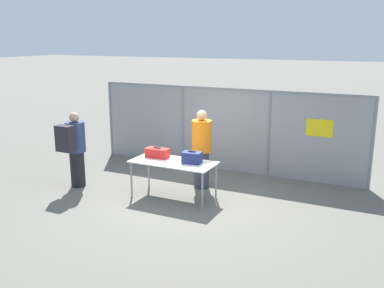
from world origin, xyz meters
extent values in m
plane|color=#605E56|center=(0.00, 0.00, 0.00)|extent=(120.00, 120.00, 0.00)
cylinder|color=gray|center=(-3.48, 2.20, 1.05)|extent=(0.07, 0.07, 2.10)
cylinder|color=gray|center=(-1.16, 2.20, 1.05)|extent=(0.07, 0.07, 2.10)
cylinder|color=gray|center=(1.16, 2.20, 1.05)|extent=(0.07, 0.07, 2.10)
cylinder|color=gray|center=(3.48, 2.20, 1.05)|extent=(0.07, 0.07, 2.10)
cube|color=gray|center=(0.00, 2.20, 1.05)|extent=(6.95, 0.01, 2.10)
cube|color=gray|center=(0.00, 2.20, 2.07)|extent=(6.95, 0.04, 0.04)
cube|color=yellow|center=(2.33, 2.19, 1.30)|extent=(0.60, 0.01, 0.40)
cube|color=silver|center=(-0.20, -0.12, 0.78)|extent=(1.77, 0.82, 0.02)
cylinder|color=#99999E|center=(-1.02, -0.47, 0.38)|extent=(0.04, 0.04, 0.77)
cylinder|color=#99999E|center=(0.62, -0.47, 0.38)|extent=(0.04, 0.04, 0.77)
cylinder|color=#99999E|center=(-1.02, 0.23, 0.38)|extent=(0.04, 0.04, 0.77)
cylinder|color=#99999E|center=(0.62, 0.23, 0.38)|extent=(0.04, 0.04, 0.77)
cube|color=red|center=(-0.66, 0.00, 0.89)|extent=(0.50, 0.24, 0.20)
cube|color=black|center=(-0.66, 0.00, 1.01)|extent=(0.16, 0.03, 0.02)
cube|color=navy|center=(0.20, -0.06, 0.91)|extent=(0.42, 0.30, 0.24)
cube|color=black|center=(0.20, -0.06, 1.04)|extent=(0.16, 0.05, 0.02)
cylinder|color=black|center=(-2.51, -0.42, 0.41)|extent=(0.32, 0.32, 0.81)
cylinder|color=navy|center=(-2.51, -0.42, 1.15)|extent=(0.42, 0.42, 0.68)
sphere|color=tan|center=(-2.51, -0.42, 1.60)|extent=(0.22, 0.22, 0.22)
cube|color=#232328|center=(-2.51, -0.75, 1.18)|extent=(0.38, 0.23, 0.57)
cylinder|color=#383D4C|center=(0.06, 0.71, 0.42)|extent=(0.33, 0.33, 0.84)
cylinder|color=orange|center=(0.06, 0.71, 1.19)|extent=(0.44, 0.44, 0.70)
sphere|color=tan|center=(0.06, 0.71, 1.65)|extent=(0.23, 0.23, 0.23)
cube|color=white|center=(1.46, 4.38, 0.43)|extent=(3.20, 1.29, 0.55)
sphere|color=black|center=(0.90, 3.68, 0.28)|extent=(0.56, 0.56, 0.56)
sphere|color=black|center=(0.90, 5.08, 0.28)|extent=(0.56, 0.56, 0.56)
cylinder|color=#59595B|center=(-0.71, 4.38, 0.20)|extent=(1.12, 0.06, 0.06)
camera|label=1|loc=(3.86, -7.63, 3.28)|focal=40.00mm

